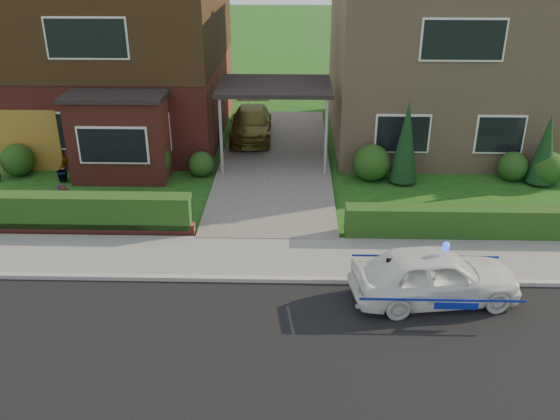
{
  "coord_description": "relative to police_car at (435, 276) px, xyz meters",
  "views": [
    {
      "loc": [
        0.7,
        -8.7,
        7.42
      ],
      "look_at": [
        0.38,
        3.5,
        1.65
      ],
      "focal_mm": 38.0,
      "sensor_mm": 36.0,
      "label": 1
    }
  ],
  "objects": [
    {
      "name": "ground",
      "position": [
        -3.77,
        -2.4,
        -0.62
      ],
      "size": [
        120.0,
        120.0,
        0.0
      ],
      "primitive_type": "plane",
      "color": "#1B4813",
      "rests_on": "ground"
    },
    {
      "name": "road",
      "position": [
        -3.77,
        -2.4,
        -0.62
      ],
      "size": [
        60.0,
        6.0,
        0.02
      ],
      "primitive_type": "cube",
      "color": "black",
      "rests_on": "ground"
    },
    {
      "name": "kerb",
      "position": [
        -3.77,
        0.65,
        -0.56
      ],
      "size": [
        60.0,
        0.16,
        0.12
      ],
      "primitive_type": "cube",
      "color": "#9E9993",
      "rests_on": "ground"
    },
    {
      "name": "sidewalk",
      "position": [
        -3.77,
        1.7,
        -0.57
      ],
      "size": [
        60.0,
        2.0,
        0.1
      ],
      "primitive_type": "cube",
      "color": "slate",
      "rests_on": "ground"
    },
    {
      "name": "driveway",
      "position": [
        -3.77,
        8.6,
        -0.56
      ],
      "size": [
        3.8,
        12.0,
        0.12
      ],
      "primitive_type": "cube",
      "color": "#666059",
      "rests_on": "ground"
    },
    {
      "name": "house_left",
      "position": [
        -9.56,
        11.5,
        3.19
      ],
      "size": [
        7.5,
        9.53,
        7.25
      ],
      "color": "maroon",
      "rests_on": "ground"
    },
    {
      "name": "house_right",
      "position": [
        2.03,
        11.59,
        3.04
      ],
      "size": [
        7.5,
        8.06,
        7.25
      ],
      "color": "tan",
      "rests_on": "ground"
    },
    {
      "name": "carport_link",
      "position": [
        -3.77,
        8.55,
        2.03
      ],
      "size": [
        3.8,
        3.0,
        2.77
      ],
      "color": "black",
      "rests_on": "ground"
    },
    {
      "name": "garage_door",
      "position": [
        -12.02,
        7.56,
        0.43
      ],
      "size": [
        2.2,
        0.1,
        2.1
      ],
      "primitive_type": "cube",
      "color": "olive",
      "rests_on": "ground"
    },
    {
      "name": "dwarf_wall",
      "position": [
        -9.57,
        2.9,
        -0.44
      ],
      "size": [
        7.7,
        0.25,
        0.36
      ],
      "primitive_type": "cube",
      "color": "maroon",
      "rests_on": "ground"
    },
    {
      "name": "hedge_left",
      "position": [
        -9.57,
        3.05,
        -0.62
      ],
      "size": [
        7.5,
        0.55,
        0.9
      ],
      "primitive_type": "cube",
      "color": "#133C14",
      "rests_on": "ground"
    },
    {
      "name": "hedge_right",
      "position": [
        2.03,
        2.95,
        -0.62
      ],
      "size": [
        7.5,
        0.55,
        0.8
      ],
      "primitive_type": "cube",
      "color": "#133C14",
      "rests_on": "ground"
    },
    {
      "name": "shrub_left_far",
      "position": [
        -12.27,
        7.1,
        -0.08
      ],
      "size": [
        1.08,
        1.08,
        1.08
      ],
      "primitive_type": "sphere",
      "color": "#133C14",
      "rests_on": "ground"
    },
    {
      "name": "shrub_left_mid",
      "position": [
        -7.77,
        6.9,
        0.04
      ],
      "size": [
        1.32,
        1.32,
        1.32
      ],
      "primitive_type": "sphere",
      "color": "#133C14",
      "rests_on": "ground"
    },
    {
      "name": "shrub_left_near",
      "position": [
        -6.17,
        7.2,
        -0.2
      ],
      "size": [
        0.84,
        0.84,
        0.84
      ],
      "primitive_type": "sphere",
      "color": "#133C14",
      "rests_on": "ground"
    },
    {
      "name": "shrub_right_near",
      "position": [
        -0.57,
        7.0,
        -0.02
      ],
      "size": [
        1.2,
        1.2,
        1.2
      ],
      "primitive_type": "sphere",
      "color": "#133C14",
      "rests_on": "ground"
    },
    {
      "name": "shrub_right_mid",
      "position": [
        4.03,
        7.1,
        -0.14
      ],
      "size": [
        0.96,
        0.96,
        0.96
      ],
      "primitive_type": "sphere",
      "color": "#133C14",
      "rests_on": "ground"
    },
    {
      "name": "shrub_right_far",
      "position": [
        5.03,
        6.8,
        -0.08
      ],
      "size": [
        1.08,
        1.08,
        1.08
      ],
      "primitive_type": "sphere",
      "color": "#133C14",
      "rests_on": "ground"
    },
    {
      "name": "conifer_a",
      "position": [
        0.43,
        6.8,
        0.68
      ],
      "size": [
        0.9,
        0.9,
        2.6
      ],
      "primitive_type": "cone",
      "color": "black",
      "rests_on": "ground"
    },
    {
      "name": "conifer_b",
      "position": [
        4.83,
        6.8,
        0.48
      ],
      "size": [
        0.9,
        0.9,
        2.2
      ],
      "primitive_type": "cone",
      "color": "black",
      "rests_on": "ground"
    },
    {
      "name": "police_car",
      "position": [
        0.0,
        0.0,
        0.0
      ],
      "size": [
        3.35,
        3.81,
        1.41
      ],
      "rotation": [
        0.0,
        0.0,
        1.71
      ],
      "color": "white",
      "rests_on": "ground"
    },
    {
      "name": "driveway_car",
      "position": [
        -4.77,
        10.94,
        0.05
      ],
      "size": [
        1.65,
        3.84,
        1.1
      ],
      "primitive_type": "imported",
      "rotation": [
        0.0,
        0.0,
        0.03
      ],
      "color": "brown",
      "rests_on": "driveway"
    },
    {
      "name": "potted_plant_b",
      "position": [
        -10.59,
        6.6,
        -0.22
      ],
      "size": [
        0.56,
        0.55,
        0.8
      ],
      "primitive_type": "imported",
      "rotation": [
        0.0,
        0.0,
        0.65
      ],
      "color": "gray",
      "rests_on": "ground"
    },
    {
      "name": "potted_plant_c",
      "position": [
        -9.82,
        4.49,
        -0.26
      ],
      "size": [
        0.53,
        0.53,
        0.72
      ],
      "primitive_type": "imported",
      "rotation": [
        0.0,
        0.0,
        1.16
      ],
      "color": "gray",
      "rests_on": "ground"
    }
  ]
}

